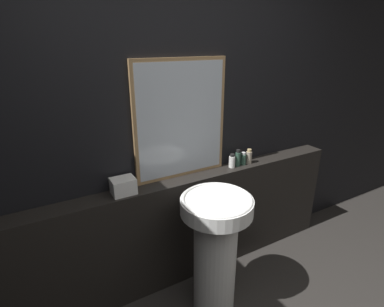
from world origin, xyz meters
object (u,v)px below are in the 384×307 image
towel_stack (123,186)px  pedestal_sink (215,247)px  lotion_bottle (243,159)px  conditioner_bottle (238,158)px  shampoo_bottle (232,161)px  mirror (181,120)px  body_wash_bottle (249,157)px

towel_stack → pedestal_sink: bearing=-40.3°
towel_stack → lotion_bottle: (1.05, -0.00, -0.01)m
towel_stack → conditioner_bottle: bearing=0.0°
towel_stack → lotion_bottle: 1.05m
conditioner_bottle → shampoo_bottle: bearing=180.0°
mirror → shampoo_bottle: (0.44, -0.07, -0.39)m
towel_stack → body_wash_bottle: (1.11, 0.00, 0.00)m
conditioner_bottle → body_wash_bottle: conditioner_bottle is taller
towel_stack → conditioner_bottle: conditioner_bottle is taller
towel_stack → body_wash_bottle: bearing=0.0°
shampoo_bottle → body_wash_bottle: (0.18, 0.00, 0.01)m
mirror → pedestal_sink: bearing=-89.7°
pedestal_sink → body_wash_bottle: 0.85m
shampoo_bottle → towel_stack: bearing=180.0°
mirror → towel_stack: size_ratio=5.49×
lotion_bottle → conditioner_bottle: bearing=180.0°
towel_stack → lotion_bottle: size_ratio=1.47×
conditioner_bottle → towel_stack: bearing=180.0°
mirror → towel_stack: 0.63m
mirror → shampoo_bottle: mirror is taller
shampoo_bottle → body_wash_bottle: body_wash_bottle is taller
lotion_bottle → body_wash_bottle: (0.06, 0.00, 0.01)m
towel_stack → lotion_bottle: towel_stack is taller
pedestal_sink → mirror: bearing=90.3°
lotion_bottle → body_wash_bottle: body_wash_bottle is taller
mirror → body_wash_bottle: bearing=-6.4°
body_wash_bottle → pedestal_sink: bearing=-145.6°
mirror → conditioner_bottle: size_ratio=6.16×
conditioner_bottle → lotion_bottle: 0.06m
shampoo_bottle → lotion_bottle: size_ratio=1.06×
towel_stack → shampoo_bottle: 0.93m
towel_stack → conditioner_bottle: (0.99, 0.00, 0.01)m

